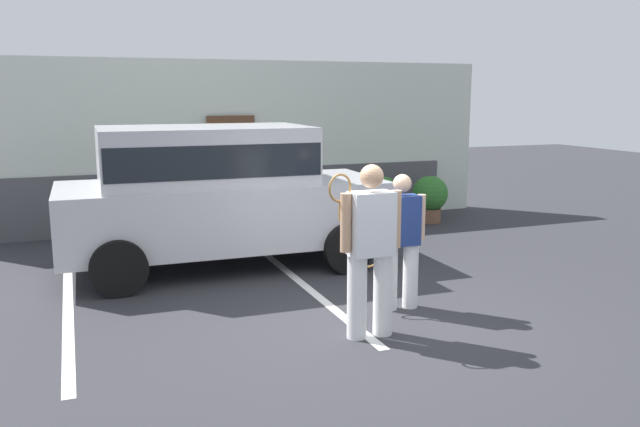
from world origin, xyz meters
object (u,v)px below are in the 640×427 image
Objects in this scene: tennis_player_man at (370,248)px; tennis_player_woman at (400,240)px; parked_suv at (216,190)px; potted_plant_by_porch at (383,197)px; potted_plant_secondary at (430,197)px.

tennis_player_man reaches higher than tennis_player_woman.
parked_suv is 5.11× the size of potted_plant_by_porch.
parked_suv reaches higher than tennis_player_man.
parked_suv is 5.03× the size of potted_plant_secondary.
potted_plant_by_porch is at bearing 30.32° from parked_suv.
tennis_player_woman is at bearing -136.02° from tennis_player_man.
tennis_player_woman reaches higher than potted_plant_by_porch.
tennis_player_woman is at bearing -114.32° from potted_plant_by_porch.
parked_suv is 2.89× the size of tennis_player_woman.
tennis_player_woman is (1.60, -2.63, -0.32)m from parked_suv.
potted_plant_secondary is at bearing 22.26° from parked_suv.
tennis_player_woman is at bearing -57.92° from parked_suv.
parked_suv is at bearing -54.25° from tennis_player_woman.
potted_plant_secondary is (4.62, 1.81, -0.63)m from parked_suv.
potted_plant_by_porch is at bearing -117.53° from tennis_player_man.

